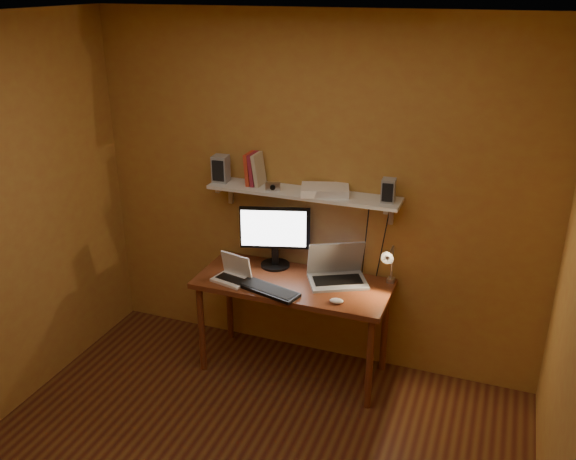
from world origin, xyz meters
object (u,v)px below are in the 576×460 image
at_px(wall_shelf, 303,193).
at_px(speaker_left, 221,169).
at_px(netbook, 233,273).
at_px(desk_lamp, 389,262).
at_px(laptop, 337,271).
at_px(router, 325,190).
at_px(keyboard, 268,290).
at_px(shelf_camera, 273,187).
at_px(mouse, 337,301).
at_px(desk, 293,292).
at_px(speaker_right, 388,190).
at_px(monitor, 275,234).

height_order(wall_shelf, speaker_left, speaker_left).
height_order(netbook, desk_lamp, desk_lamp).
bearing_deg(laptop, desk_lamp, -28.60).
xyz_separation_m(wall_shelf, router, (0.16, -0.00, 0.04)).
height_order(keyboard, shelf_camera, shelf_camera).
xyz_separation_m(desk_lamp, speaker_left, (-1.30, 0.06, 0.52)).
height_order(keyboard, desk_lamp, desk_lamp).
height_order(wall_shelf, desk_lamp, wall_shelf).
bearing_deg(speaker_left, wall_shelf, -4.00).
bearing_deg(mouse, wall_shelf, 127.27).
height_order(laptop, shelf_camera, shelf_camera).
relative_size(wall_shelf, laptop, 2.84).
distance_m(desk, speaker_left, 1.05).
height_order(netbook, speaker_left, speaker_left).
distance_m(wall_shelf, desk_lamp, 0.77).
distance_m(speaker_left, speaker_right, 1.25).
xyz_separation_m(monitor, shelf_camera, (0.01, -0.07, 0.39)).
distance_m(desk, shelf_camera, 0.78).
relative_size(monitor, router, 1.53).
bearing_deg(monitor, desk, -58.22).
relative_size(keyboard, router, 1.37).
bearing_deg(speaker_right, monitor, 175.44).
relative_size(desk, speaker_left, 7.05).
bearing_deg(keyboard, desk, 77.03).
bearing_deg(wall_shelf, desk_lamp, -5.88).
distance_m(wall_shelf, netbook, 0.76).
bearing_deg(shelf_camera, speaker_left, 171.80).
relative_size(desk, wall_shelf, 1.00).
xyz_separation_m(desk, speaker_right, (0.61, 0.18, 0.79)).
xyz_separation_m(desk_lamp, speaker_right, (-0.05, 0.06, 0.50)).
bearing_deg(netbook, speaker_right, 30.07).
xyz_separation_m(desk, desk_lamp, (0.66, 0.13, 0.29)).
bearing_deg(laptop, monitor, 145.43).
bearing_deg(mouse, laptop, 99.26).
bearing_deg(keyboard, router, 70.73).
distance_m(speaker_right, shelf_camera, 0.82).
xyz_separation_m(laptop, mouse, (0.10, -0.33, -0.06)).
height_order(desk, speaker_left, speaker_left).
xyz_separation_m(desk, speaker_left, (-0.64, 0.19, 0.81)).
relative_size(keyboard, desk_lamp, 1.22).
bearing_deg(keyboard, wall_shelf, 89.84).
xyz_separation_m(wall_shelf, desk_lamp, (0.66, -0.07, -0.40)).
relative_size(desk_lamp, speaker_right, 2.30).
bearing_deg(speaker_left, mouse, -25.07).
distance_m(desk, speaker_right, 1.02).
relative_size(mouse, shelf_camera, 0.85).
height_order(laptop, netbook, laptop).
height_order(speaker_left, speaker_right, speaker_left).
bearing_deg(speaker_left, monitor, -3.86).
height_order(speaker_right, shelf_camera, speaker_right).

